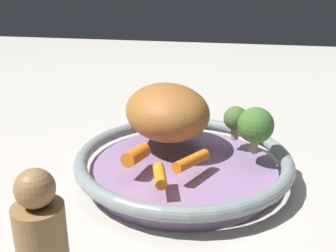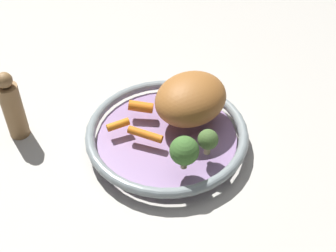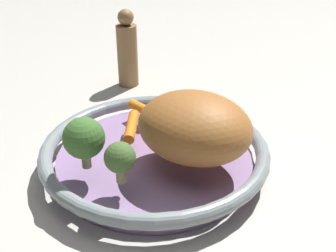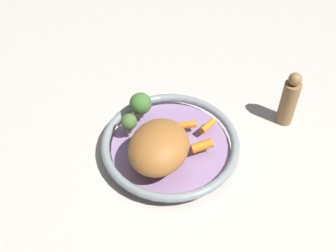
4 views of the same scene
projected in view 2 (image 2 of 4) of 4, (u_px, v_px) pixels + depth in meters
ground_plane at (167, 144)px, 0.94m from camera, size 2.56×2.56×0.00m
serving_bowl at (167, 136)px, 0.92m from camera, size 0.32×0.32×0.04m
roast_chicken_piece at (191, 99)px, 0.91m from camera, size 0.20×0.19×0.09m
baby_carrot_back at (141, 107)px, 0.94m from camera, size 0.05×0.03×0.03m
baby_carrot_near_rim at (118, 125)px, 0.91m from camera, size 0.05×0.03×0.02m
baby_carrot_left at (145, 134)px, 0.89m from camera, size 0.07×0.05×0.02m
broccoli_floret_edge at (208, 140)px, 0.84m from camera, size 0.04×0.04×0.05m
broccoli_floret_large at (184, 151)px, 0.81m from camera, size 0.05×0.05×0.07m
pepper_mill at (13, 107)px, 0.91m from camera, size 0.04×0.04×0.15m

